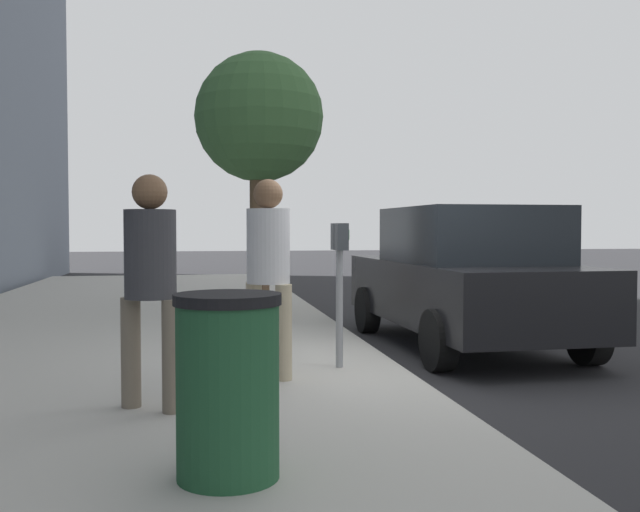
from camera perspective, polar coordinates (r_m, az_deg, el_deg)
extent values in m
plane|color=#232326|center=(7.59, 5.72, -9.28)|extent=(80.00, 80.00, 0.00)
cube|color=#A8A59E|center=(7.38, -17.66, -9.12)|extent=(28.00, 6.00, 0.15)
cylinder|color=gray|center=(7.04, 1.55, -4.20)|extent=(0.07, 0.07, 1.15)
cube|color=#383D42|center=(6.90, 1.72, 1.54)|extent=(0.16, 0.11, 0.26)
cube|color=#383D42|center=(7.10, 1.40, 1.56)|extent=(0.16, 0.11, 0.26)
cube|color=#268C33|center=(6.91, 2.21, 1.70)|extent=(0.10, 0.01, 0.10)
cube|color=#268C33|center=(7.11, 1.87, 1.72)|extent=(0.10, 0.01, 0.10)
cylinder|color=tan|center=(6.76, -5.26, -5.72)|extent=(0.15, 0.15, 0.86)
cylinder|color=tan|center=(6.47, -2.90, -6.07)|extent=(0.15, 0.15, 0.86)
cylinder|color=silver|center=(6.55, -4.13, 0.79)|extent=(0.39, 0.39, 0.68)
sphere|color=brown|center=(6.55, -4.14, 4.94)|extent=(0.27, 0.27, 0.27)
cylinder|color=#726656|center=(5.70, -14.77, -7.39)|extent=(0.15, 0.15, 0.84)
cylinder|color=#726656|center=(5.46, -11.65, -7.78)|extent=(0.15, 0.15, 0.84)
cylinder|color=#333338|center=(5.50, -13.31, 0.15)|extent=(0.38, 0.38, 0.66)
sphere|color=brown|center=(5.50, -13.36, 4.97)|extent=(0.26, 0.26, 0.26)
cube|color=black|center=(9.32, 11.30, -2.75)|extent=(4.45, 1.96, 0.76)
cube|color=black|center=(9.10, 11.82, 1.66)|extent=(2.25, 1.75, 0.68)
cylinder|color=black|center=(10.42, 3.78, -4.29)|extent=(0.67, 0.24, 0.66)
cylinder|color=black|center=(11.00, 12.62, -3.99)|extent=(0.67, 0.24, 0.66)
cylinder|color=black|center=(7.72, 9.38, -6.62)|extent=(0.67, 0.24, 0.66)
cylinder|color=black|center=(8.49, 20.53, -5.92)|extent=(0.67, 0.24, 0.66)
cylinder|color=brown|center=(11.77, -4.81, 1.76)|extent=(0.32, 0.32, 2.53)
sphere|color=#386134|center=(11.90, -4.84, 10.92)|extent=(2.09, 2.09, 2.09)
cylinder|color=black|center=(14.60, -4.32, 3.95)|extent=(0.12, 0.12, 3.60)
cube|color=black|center=(14.72, -3.55, 9.21)|extent=(0.24, 0.20, 0.76)
sphere|color=red|center=(14.76, -3.12, 10.13)|extent=(0.14, 0.14, 0.14)
sphere|color=orange|center=(14.73, -3.12, 9.21)|extent=(0.14, 0.14, 0.14)
sphere|color=green|center=(14.71, -3.12, 8.28)|extent=(0.14, 0.14, 0.14)
cylinder|color=#1E4C2D|center=(4.01, -7.31, -10.61)|extent=(0.56, 0.56, 0.95)
cylinder|color=black|center=(3.93, -7.35, -3.41)|extent=(0.59, 0.59, 0.06)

